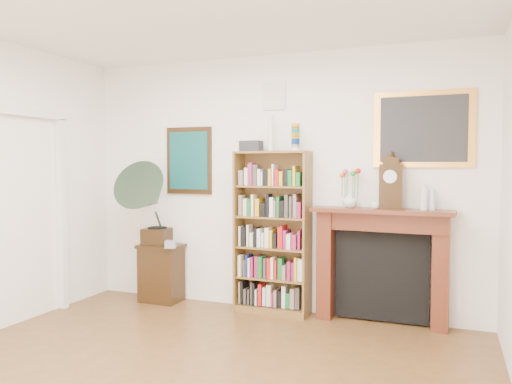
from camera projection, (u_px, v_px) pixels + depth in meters
room at (145, 196)px, 3.16m from camera, size 4.51×5.01×2.81m
door_casing at (28, 198)px, 5.08m from camera, size 0.08×1.02×2.17m
teal_poster at (189, 161)px, 5.83m from camera, size 0.58×0.04×0.78m
small_picture at (274, 96)px, 5.42m from camera, size 0.26×0.04×0.30m
gilt_painting at (423, 129)px, 4.88m from camera, size 0.95×0.04×0.75m
bookshelf at (272, 223)px, 5.34m from camera, size 0.81×0.31×2.01m
side_cabinet at (161, 273)px, 5.84m from camera, size 0.49×0.36×0.67m
fireplace at (381, 256)px, 5.01m from camera, size 1.40×0.40×1.17m
gramophone at (149, 198)px, 5.73m from camera, size 0.67×0.80×0.98m
cd_stack at (170, 244)px, 5.59m from camera, size 0.16×0.16×0.08m
mantel_clock at (391, 184)px, 4.92m from camera, size 0.23×0.14×0.51m
flower_vase at (350, 200)px, 5.06m from camera, size 0.18×0.18×0.16m
teacup at (375, 205)px, 4.91m from camera, size 0.10×0.10×0.07m
bottle_left at (424, 198)px, 4.78m from camera, size 0.07×0.07×0.24m
bottle_right at (432, 200)px, 4.79m from camera, size 0.06×0.06×0.20m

